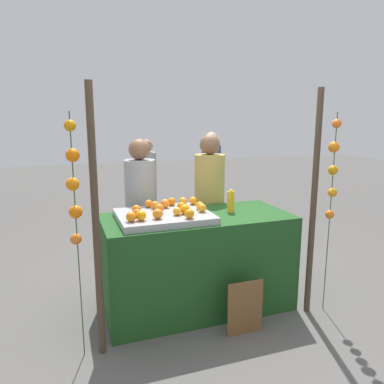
% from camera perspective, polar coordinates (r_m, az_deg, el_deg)
% --- Properties ---
extents(ground_plane, '(24.00, 24.00, 0.00)m').
position_cam_1_polar(ground_plane, '(3.87, 0.77, -16.96)').
color(ground_plane, '#565451').
extents(stall_counter, '(1.77, 0.81, 0.92)m').
position_cam_1_polar(stall_counter, '(3.67, 0.79, -10.62)').
color(stall_counter, '#1E4C1E').
rests_on(stall_counter, ground_plane).
extents(orange_tray, '(0.83, 0.66, 0.06)m').
position_cam_1_polar(orange_tray, '(3.40, -4.29, -3.73)').
color(orange_tray, '#9EA0A5').
rests_on(orange_tray, stall_counter).
extents(orange_0, '(0.09, 0.09, 0.09)m').
position_cam_1_polar(orange_0, '(3.16, -7.80, -3.60)').
color(orange_0, orange).
rests_on(orange_0, orange_tray).
extents(orange_1, '(0.08, 0.08, 0.08)m').
position_cam_1_polar(orange_1, '(3.61, -6.65, -1.77)').
color(orange_1, orange).
rests_on(orange_1, orange_tray).
extents(orange_2, '(0.09, 0.09, 0.09)m').
position_cam_1_polar(orange_2, '(3.34, -1.10, -2.64)').
color(orange_2, orange).
rests_on(orange_2, orange_tray).
extents(orange_3, '(0.09, 0.09, 0.09)m').
position_cam_1_polar(orange_3, '(3.39, -5.03, -2.52)').
color(orange_3, orange).
rests_on(orange_3, orange_tray).
extents(orange_4, '(0.08, 0.08, 0.08)m').
position_cam_1_polar(orange_4, '(3.41, 1.55, -2.44)').
color(orange_4, orange).
rests_on(orange_4, orange_tray).
extents(orange_5, '(0.08, 0.08, 0.08)m').
position_cam_1_polar(orange_5, '(3.40, -8.52, -2.61)').
color(orange_5, orange).
rests_on(orange_5, orange_tray).
extents(orange_6, '(0.08, 0.08, 0.08)m').
position_cam_1_polar(orange_6, '(3.47, -1.66, -2.18)').
color(orange_6, orange).
rests_on(orange_6, orange_tray).
extents(orange_7, '(0.07, 0.07, 0.07)m').
position_cam_1_polar(orange_7, '(3.51, 1.19, -2.07)').
color(orange_7, orange).
rests_on(orange_7, orange_tray).
extents(orange_8, '(0.08, 0.08, 0.08)m').
position_cam_1_polar(orange_8, '(3.67, -3.14, -1.47)').
color(orange_8, orange).
rests_on(orange_8, orange_tray).
extents(orange_9, '(0.07, 0.07, 0.07)m').
position_cam_1_polar(orange_9, '(3.30, -2.30, -2.97)').
color(orange_9, orange).
rests_on(orange_9, orange_tray).
extents(orange_10, '(0.08, 0.08, 0.08)m').
position_cam_1_polar(orange_10, '(3.54, -5.70, -2.01)').
color(orange_10, orange).
rests_on(orange_10, orange_tray).
extents(orange_11, '(0.08, 0.08, 0.08)m').
position_cam_1_polar(orange_11, '(3.58, -4.14, -1.77)').
color(orange_11, orange).
rests_on(orange_11, orange_tray).
extents(orange_12, '(0.08, 0.08, 0.08)m').
position_cam_1_polar(orange_12, '(3.70, 0.17, -1.34)').
color(orange_12, orange).
rests_on(orange_12, orange_tray).
extents(orange_13, '(0.08, 0.08, 0.08)m').
position_cam_1_polar(orange_13, '(3.14, -9.31, -3.76)').
color(orange_13, orange).
rests_on(orange_13, orange_tray).
extents(orange_14, '(0.07, 0.07, 0.07)m').
position_cam_1_polar(orange_14, '(3.27, -8.38, -3.20)').
color(orange_14, orange).
rests_on(orange_14, orange_tray).
extents(orange_15, '(0.09, 0.09, 0.09)m').
position_cam_1_polar(orange_15, '(3.20, -5.28, -3.34)').
color(orange_15, orange).
rests_on(orange_15, orange_tray).
extents(orange_16, '(0.08, 0.08, 0.08)m').
position_cam_1_polar(orange_16, '(3.66, -1.38, -1.45)').
color(orange_16, orange).
rests_on(orange_16, orange_tray).
extents(orange_17, '(0.08, 0.08, 0.08)m').
position_cam_1_polar(orange_17, '(3.19, -0.38, -3.35)').
color(orange_17, orange).
rests_on(orange_17, orange_tray).
extents(juice_bottle, '(0.07, 0.07, 0.22)m').
position_cam_1_polar(juice_bottle, '(3.66, 5.93, -1.44)').
color(juice_bottle, gold).
rests_on(juice_bottle, stall_counter).
extents(chalkboard_sign, '(0.33, 0.03, 0.49)m').
position_cam_1_polar(chalkboard_sign, '(3.37, 8.06, -17.17)').
color(chalkboard_sign, brown).
rests_on(chalkboard_sign, ground_plane).
extents(vendor_left, '(0.32, 0.32, 1.62)m').
position_cam_1_polar(vendor_left, '(4.04, -7.80, -4.25)').
color(vendor_left, '#99999E').
rests_on(vendor_left, ground_plane).
extents(vendor_right, '(0.33, 0.33, 1.66)m').
position_cam_1_polar(vendor_right, '(4.21, 2.66, -3.25)').
color(vendor_right, tan).
rests_on(vendor_right, ground_plane).
extents(crowd_person_0, '(0.32, 0.32, 1.59)m').
position_cam_1_polar(crowd_person_0, '(6.26, 2.92, 1.33)').
color(crowd_person_0, '#384C8C').
rests_on(crowd_person_0, ground_plane).
extents(crowd_person_1, '(0.30, 0.30, 1.50)m').
position_cam_1_polar(crowd_person_1, '(5.97, -6.84, 0.32)').
color(crowd_person_1, '#99999E').
rests_on(crowd_person_1, ground_plane).
extents(canopy_post_left, '(0.06, 0.06, 2.09)m').
position_cam_1_polar(canopy_post_left, '(2.87, -14.47, -5.03)').
color(canopy_post_left, '#473828').
rests_on(canopy_post_left, ground_plane).
extents(canopy_post_right, '(0.06, 0.06, 2.09)m').
position_cam_1_polar(canopy_post_right, '(3.58, 18.07, -1.98)').
color(canopy_post_right, '#473828').
rests_on(canopy_post_right, ground_plane).
extents(garland_strand_left, '(0.11, 0.10, 1.88)m').
position_cam_1_polar(garland_strand_left, '(2.81, -17.65, 0.88)').
color(garland_strand_left, '#2D4C23').
rests_on(garland_strand_left, ground_plane).
extents(garland_strand_right, '(0.10, 0.11, 1.88)m').
position_cam_1_polar(garland_strand_right, '(3.61, 20.77, 3.31)').
color(garland_strand_right, '#2D4C23').
rests_on(garland_strand_right, ground_plane).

